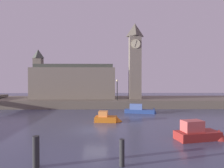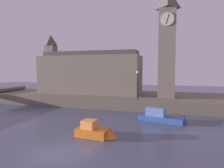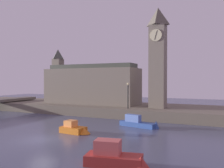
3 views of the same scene
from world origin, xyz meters
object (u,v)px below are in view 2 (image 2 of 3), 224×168
streetlamp (137,82)px  boat_tour_blue (164,118)px  parliament_hall (89,73)px  clock_tower (167,43)px  boat_patrol_orange (96,131)px

streetlamp → boat_tour_blue: size_ratio=0.73×
parliament_hall → boat_tour_blue: bearing=-38.6°
parliament_hall → streetlamp: 10.43m
parliament_hall → streetlamp: bearing=-27.7°
clock_tower → boat_patrol_orange: bearing=-110.2°
parliament_hall → boat_tour_blue: (12.86, -10.26, -4.50)m
parliament_hall → boat_patrol_orange: (7.56, -16.41, -4.53)m
boat_patrol_orange → clock_tower: bearing=69.8°
streetlamp → boat_tour_blue: (3.67, -5.43, -3.43)m
parliament_hall → boat_patrol_orange: parliament_hall is taller
streetlamp → boat_patrol_orange: bearing=-98.0°
streetlamp → boat_tour_blue: bearing=-56.0°
boat_tour_blue → boat_patrol_orange: boat_tour_blue is taller
parliament_hall → streetlamp: size_ratio=4.43×
clock_tower → boat_patrol_orange: size_ratio=4.35×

